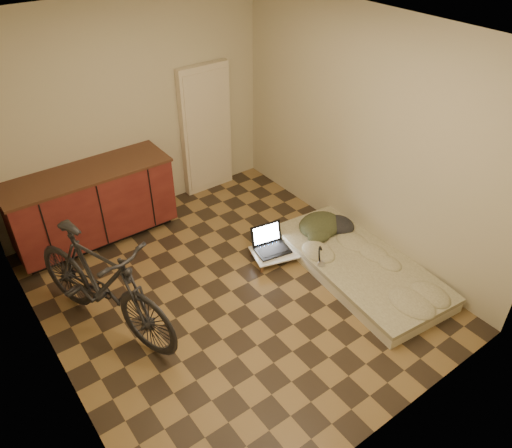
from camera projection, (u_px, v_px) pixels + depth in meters
room_shell at (227, 184)px, 4.47m from camera, size 3.50×4.00×2.60m
cabinets at (92, 205)px, 5.70m from camera, size 1.84×0.62×0.91m
appliance_panel at (206, 130)px, 6.46m from camera, size 0.70×0.10×1.70m
bicycle at (101, 279)px, 4.49m from camera, size 1.10×1.91×1.19m
futon at (359, 265)px, 5.42m from camera, size 1.16×2.10×0.17m
clothing_pile at (326, 220)px, 5.78m from camera, size 0.60×0.52×0.22m
headphones at (321, 255)px, 5.31m from camera, size 0.31×0.31×0.15m
lap_desk at (278, 252)px, 5.62m from camera, size 0.67×0.53×0.10m
laptop at (270, 245)px, 5.62m from camera, size 0.42×0.39×0.25m
mouse at (297, 249)px, 5.60m from camera, size 0.07×0.12×0.04m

